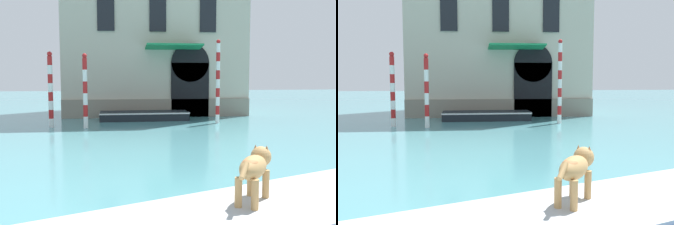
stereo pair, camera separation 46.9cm
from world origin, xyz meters
The scene contains 5 objects.
dog_on_deck centered at (-1.49, 4.21, 1.18)m, with size 0.84×1.09×0.84m.
boat_moored_near_palazzo centered at (-2.07, 20.69, 0.26)m, with size 5.05×1.62×0.50m.
mooring_pole_0 centered at (-6.85, 18.26, 1.89)m, with size 0.24×0.24×3.74m.
mooring_pole_1 centered at (1.74, 18.78, 2.24)m, with size 0.22×0.22×4.45m.
mooring_pole_2 centered at (-5.14, 17.74, 1.83)m, with size 0.23×0.23×3.63m.
Camera 2 is at (-3.20, -1.72, 2.66)m, focal length 42.00 mm.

